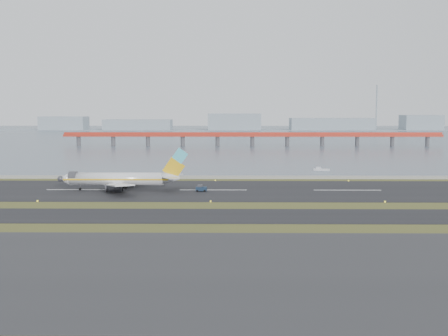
# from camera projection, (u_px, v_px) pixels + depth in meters

# --- Properties ---
(ground) EXTENTS (1000.00, 1000.00, 0.00)m
(ground) POSITION_uv_depth(u_px,v_px,m) (209.00, 207.00, 137.55)
(ground) COLOR #374719
(ground) RESTS_ON ground
(apron_strip) EXTENTS (1000.00, 50.00, 0.10)m
(apron_strip) POSITION_uv_depth(u_px,v_px,m) (195.00, 269.00, 82.81)
(apron_strip) COLOR #2C2C2F
(apron_strip) RESTS_ON ground
(taxiway_strip) EXTENTS (1000.00, 18.00, 0.10)m
(taxiway_strip) POSITION_uv_depth(u_px,v_px,m) (207.00, 216.00, 125.60)
(taxiway_strip) COLOR black
(taxiway_strip) RESTS_ON ground
(runway_strip) EXTENTS (1000.00, 45.00, 0.10)m
(runway_strip) POSITION_uv_depth(u_px,v_px,m) (213.00, 190.00, 167.40)
(runway_strip) COLOR black
(runway_strip) RESTS_ON ground
(seawall) EXTENTS (1000.00, 2.50, 1.00)m
(seawall) POSITION_uv_depth(u_px,v_px,m) (216.00, 177.00, 197.20)
(seawall) COLOR gray
(seawall) RESTS_ON ground
(bay_water) EXTENTS (1400.00, 800.00, 1.30)m
(bay_water) POSITION_uv_depth(u_px,v_px,m) (226.00, 135.00, 595.29)
(bay_water) COLOR #445161
(bay_water) RESTS_ON ground
(red_pier) EXTENTS (260.00, 5.00, 10.20)m
(red_pier) POSITION_uv_depth(u_px,v_px,m) (252.00, 136.00, 385.36)
(red_pier) COLOR #B62E1F
(red_pier) RESTS_ON ground
(far_shoreline) EXTENTS (1400.00, 80.00, 60.50)m
(far_shoreline) POSITION_uv_depth(u_px,v_px,m) (237.00, 125.00, 753.74)
(far_shoreline) COLOR #8997A2
(far_shoreline) RESTS_ON ground
(airliner) EXTENTS (38.52, 32.89, 12.80)m
(airliner) POSITION_uv_depth(u_px,v_px,m) (122.00, 179.00, 166.57)
(airliner) COLOR silver
(airliner) RESTS_ON ground
(pushback_tug) EXTENTS (3.29, 2.11, 2.01)m
(pushback_tug) POSITION_uv_depth(u_px,v_px,m) (201.00, 188.00, 164.13)
(pushback_tug) COLOR #15263B
(pushback_tug) RESTS_ON ground
(workboat_near) EXTENTS (6.55, 3.70, 1.52)m
(workboat_near) POSITION_uv_depth(u_px,v_px,m) (321.00, 169.00, 223.93)
(workboat_near) COLOR silver
(workboat_near) RESTS_ON ground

